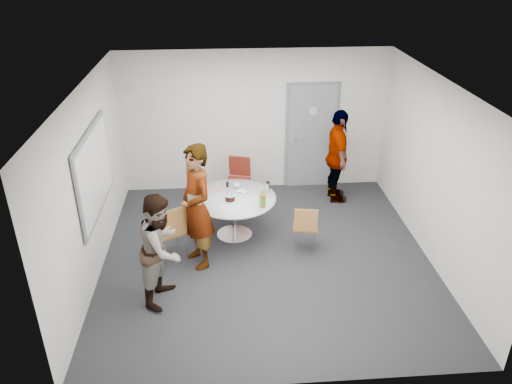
{
  "coord_description": "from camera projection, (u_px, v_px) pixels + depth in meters",
  "views": [
    {
      "loc": [
        -0.65,
        -6.43,
        4.43
      ],
      "look_at": [
        -0.14,
        0.25,
        1.01
      ],
      "focal_mm": 35.0,
      "sensor_mm": 36.0,
      "label": 1
    }
  ],
  "objects": [
    {
      "name": "door",
      "position": [
        311.0,
        136.0,
        9.59
      ],
      "size": [
        1.02,
        0.17,
        2.12
      ],
      "color": "slate",
      "rests_on": "wall_back"
    },
    {
      "name": "whiteboard",
      "position": [
        95.0,
        172.0,
        7.13
      ],
      "size": [
        0.04,
        1.9,
        1.25
      ],
      "color": "slate",
      "rests_on": "wall_left"
    },
    {
      "name": "ceiling",
      "position": [
        268.0,
        86.0,
        6.55
      ],
      "size": [
        5.0,
        5.0,
        0.0
      ],
      "primitive_type": "plane",
      "rotation": [
        3.14,
        0.0,
        0.0
      ],
      "color": "silver",
      "rests_on": "wall_back"
    },
    {
      "name": "table",
      "position": [
        235.0,
        203.0,
        8.06
      ],
      "size": [
        1.36,
        1.36,
        0.99
      ],
      "color": "silver",
      "rests_on": "floor"
    },
    {
      "name": "wall_front",
      "position": [
        291.0,
        287.0,
        4.94
      ],
      "size": [
        5.0,
        0.0,
        5.0
      ],
      "primitive_type": "plane",
      "rotation": [
        -1.57,
        0.0,
        0.0
      ],
      "color": "silver",
      "rests_on": "floor"
    },
    {
      "name": "chair_near_right",
      "position": [
        306.0,
        225.0,
        7.71
      ],
      "size": [
        0.43,
        0.46,
        0.79
      ],
      "rotation": [
        0.0,
        0.0,
        -0.17
      ],
      "color": "olive",
      "rests_on": "floor"
    },
    {
      "name": "chair_far",
      "position": [
        238.0,
        176.0,
        9.17
      ],
      "size": [
        0.52,
        0.55,
        0.88
      ],
      "rotation": [
        0.0,
        0.0,
        2.87
      ],
      "color": "maroon",
      "rests_on": "floor"
    },
    {
      "name": "wall_back",
      "position": [
        254.0,
        122.0,
        9.38
      ],
      "size": [
        5.0,
        0.0,
        5.0
      ],
      "primitive_type": "plane",
      "rotation": [
        1.57,
        0.0,
        0.0
      ],
      "color": "silver",
      "rests_on": "floor"
    },
    {
      "name": "chair_near_left",
      "position": [
        172.0,
        228.0,
        7.45
      ],
      "size": [
        0.6,
        0.62,
        0.93
      ],
      "rotation": [
        0.0,
        0.0,
        0.48
      ],
      "color": "olive",
      "rests_on": "floor"
    },
    {
      "name": "floor",
      "position": [
        266.0,
        257.0,
        7.78
      ],
      "size": [
        5.0,
        5.0,
        0.0
      ],
      "primitive_type": "plane",
      "color": "black",
      "rests_on": "ground"
    },
    {
      "name": "wall_right",
      "position": [
        436.0,
        173.0,
        7.33
      ],
      "size": [
        0.0,
        5.0,
        5.0
      ],
      "primitive_type": "plane",
      "rotation": [
        1.57,
        0.0,
        -1.57
      ],
      "color": "silver",
      "rests_on": "floor"
    },
    {
      "name": "person_left",
      "position": [
        162.0,
        248.0,
        6.56
      ],
      "size": [
        0.79,
        0.91,
        1.58
      ],
      "primitive_type": "imported",
      "rotation": [
        0.0,
        0.0,
        1.28
      ],
      "color": "white",
      "rests_on": "floor"
    },
    {
      "name": "person_main",
      "position": [
        197.0,
        207.0,
        7.21
      ],
      "size": [
        0.72,
        0.83,
        1.92
      ],
      "primitive_type": "imported",
      "rotation": [
        0.0,
        0.0,
        -1.12
      ],
      "color": "#A5C6EA",
      "rests_on": "floor"
    },
    {
      "name": "person_right",
      "position": [
        337.0,
        157.0,
        9.09
      ],
      "size": [
        0.44,
        1.03,
        1.75
      ],
      "primitive_type": "imported",
      "rotation": [
        0.0,
        0.0,
        1.56
      ],
      "color": "black",
      "rests_on": "floor"
    },
    {
      "name": "wall_left",
      "position": [
        90.0,
        184.0,
        6.99
      ],
      "size": [
        0.0,
        5.0,
        5.0
      ],
      "primitive_type": "plane",
      "rotation": [
        1.57,
        0.0,
        1.57
      ],
      "color": "silver",
      "rests_on": "floor"
    }
  ]
}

